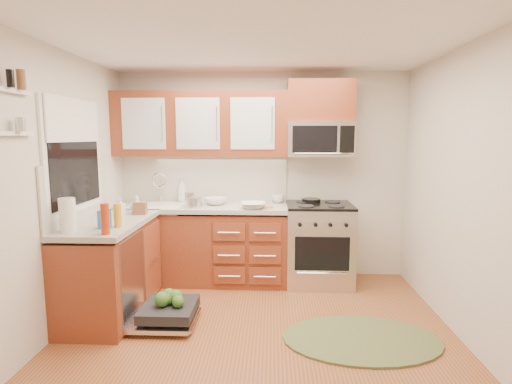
{
  "coord_description": "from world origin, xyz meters",
  "views": [
    {
      "loc": [
        0.13,
        -3.17,
        1.73
      ],
      "look_at": [
        -0.04,
        0.85,
        1.17
      ],
      "focal_mm": 28.0,
      "sensor_mm": 36.0,
      "label": 1
    }
  ],
  "objects_px": {
    "sink": "(156,216)",
    "stock_pot": "(193,202)",
    "dishwasher": "(165,313)",
    "bowl_a": "(253,205)",
    "rug": "(362,339)",
    "bowl_b": "(215,201)",
    "cup": "(278,199)",
    "cutting_board": "(258,206)",
    "skillet": "(311,200)",
    "range": "(319,244)",
    "paper_towel_roll": "(67,215)",
    "upper_cabinets": "(201,124)",
    "microwave": "(320,139)"
  },
  "relations": [
    {
      "from": "paper_towel_roll",
      "to": "cup",
      "type": "distance_m",
      "value": 2.4
    },
    {
      "from": "dishwasher",
      "to": "paper_towel_roll",
      "type": "xyz_separation_m",
      "value": [
        -0.74,
        -0.24,
        0.97
      ]
    },
    {
      "from": "rug",
      "to": "skillet",
      "type": "bearing_deg",
      "value": 101.51
    },
    {
      "from": "sink",
      "to": "range",
      "type": "bearing_deg",
      "value": 0.3
    },
    {
      "from": "sink",
      "to": "cutting_board",
      "type": "height_order",
      "value": "cutting_board"
    },
    {
      "from": "rug",
      "to": "bowl_a",
      "type": "distance_m",
      "value": 1.81
    },
    {
      "from": "upper_cabinets",
      "to": "paper_towel_roll",
      "type": "height_order",
      "value": "upper_cabinets"
    },
    {
      "from": "cutting_board",
      "to": "cup",
      "type": "bearing_deg",
      "value": 53.95
    },
    {
      "from": "cup",
      "to": "dishwasher",
      "type": "bearing_deg",
      "value": -128.14
    },
    {
      "from": "cutting_board",
      "to": "upper_cabinets",
      "type": "bearing_deg",
      "value": 159.64
    },
    {
      "from": "sink",
      "to": "cup",
      "type": "distance_m",
      "value": 1.48
    },
    {
      "from": "upper_cabinets",
      "to": "bowl_a",
      "type": "distance_m",
      "value": 1.16
    },
    {
      "from": "bowl_a",
      "to": "dishwasher",
      "type": "bearing_deg",
      "value": -129.03
    },
    {
      "from": "upper_cabinets",
      "to": "cutting_board",
      "type": "relative_size",
      "value": 6.6
    },
    {
      "from": "cutting_board",
      "to": "bowl_b",
      "type": "height_order",
      "value": "bowl_b"
    },
    {
      "from": "upper_cabinets",
      "to": "paper_towel_roll",
      "type": "relative_size",
      "value": 7.02
    },
    {
      "from": "range",
      "to": "cutting_board",
      "type": "height_order",
      "value": "range"
    },
    {
      "from": "paper_towel_roll",
      "to": "stock_pot",
      "type": "bearing_deg",
      "value": 56.16
    },
    {
      "from": "bowl_b",
      "to": "bowl_a",
      "type": "bearing_deg",
      "value": -28.11
    },
    {
      "from": "cutting_board",
      "to": "dishwasher",
      "type": "bearing_deg",
      "value": -128.79
    },
    {
      "from": "rug",
      "to": "bowl_b",
      "type": "height_order",
      "value": "bowl_b"
    },
    {
      "from": "microwave",
      "to": "bowl_a",
      "type": "relative_size",
      "value": 2.66
    },
    {
      "from": "upper_cabinets",
      "to": "cup",
      "type": "bearing_deg",
      "value": 4.64
    },
    {
      "from": "upper_cabinets",
      "to": "dishwasher",
      "type": "relative_size",
      "value": 2.93
    },
    {
      "from": "skillet",
      "to": "cutting_board",
      "type": "height_order",
      "value": "skillet"
    },
    {
      "from": "skillet",
      "to": "bowl_b",
      "type": "distance_m",
      "value": 1.15
    },
    {
      "from": "dishwasher",
      "to": "bowl_a",
      "type": "distance_m",
      "value": 1.5
    },
    {
      "from": "dishwasher",
      "to": "rug",
      "type": "bearing_deg",
      "value": -7.48
    },
    {
      "from": "microwave",
      "to": "cutting_board",
      "type": "relative_size",
      "value": 2.45
    },
    {
      "from": "bowl_a",
      "to": "cup",
      "type": "distance_m",
      "value": 0.49
    },
    {
      "from": "range",
      "to": "bowl_a",
      "type": "height_order",
      "value": "bowl_a"
    },
    {
      "from": "cutting_board",
      "to": "bowl_a",
      "type": "distance_m",
      "value": 0.09
    },
    {
      "from": "microwave",
      "to": "skillet",
      "type": "xyz_separation_m",
      "value": [
        -0.09,
        0.02,
        -0.73
      ]
    },
    {
      "from": "range",
      "to": "dishwasher",
      "type": "relative_size",
      "value": 1.36
    },
    {
      "from": "upper_cabinets",
      "to": "bowl_b",
      "type": "bearing_deg",
      "value": -24.32
    },
    {
      "from": "sink",
      "to": "stock_pot",
      "type": "distance_m",
      "value": 0.53
    },
    {
      "from": "bowl_a",
      "to": "paper_towel_roll",
      "type": "bearing_deg",
      "value": -141.87
    },
    {
      "from": "range",
      "to": "bowl_b",
      "type": "bearing_deg",
      "value": 176.92
    },
    {
      "from": "rug",
      "to": "bowl_a",
      "type": "height_order",
      "value": "bowl_a"
    },
    {
      "from": "cutting_board",
      "to": "skillet",
      "type": "bearing_deg",
      "value": 21.73
    },
    {
      "from": "bowl_b",
      "to": "cup",
      "type": "height_order",
      "value": "cup"
    },
    {
      "from": "paper_towel_roll",
      "to": "range",
      "type": "bearing_deg",
      "value": 30.91
    },
    {
      "from": "paper_towel_roll",
      "to": "rug",
      "type": "bearing_deg",
      "value": 0.1
    },
    {
      "from": "bowl_a",
      "to": "range",
      "type": "bearing_deg",
      "value": 13.16
    },
    {
      "from": "upper_cabinets",
      "to": "bowl_a",
      "type": "height_order",
      "value": "upper_cabinets"
    },
    {
      "from": "rug",
      "to": "cup",
      "type": "xyz_separation_m",
      "value": [
        -0.7,
        1.58,
        0.97
      ]
    },
    {
      "from": "paper_towel_roll",
      "to": "upper_cabinets",
      "type": "bearing_deg",
      "value": 59.91
    },
    {
      "from": "upper_cabinets",
      "to": "rug",
      "type": "relative_size",
      "value": 1.52
    },
    {
      "from": "upper_cabinets",
      "to": "bowl_a",
      "type": "relative_size",
      "value": 7.19
    },
    {
      "from": "paper_towel_roll",
      "to": "dishwasher",
      "type": "bearing_deg",
      "value": 17.63
    }
  ]
}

